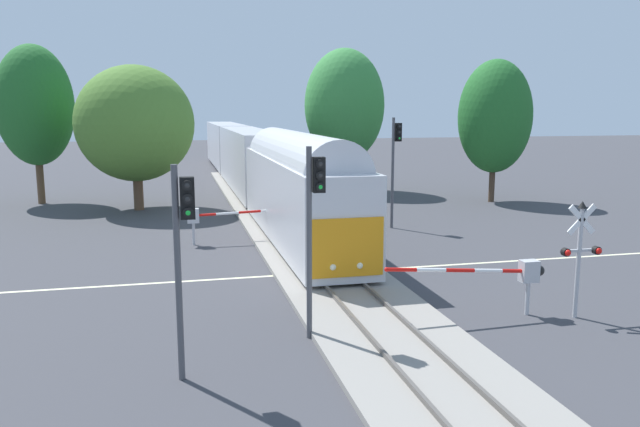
{
  "coord_description": "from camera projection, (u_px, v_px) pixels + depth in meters",
  "views": [
    {
      "loc": [
        -5.91,
        -23.8,
        6.59
      ],
      "look_at": [
        0.34,
        2.6,
        2.0
      ],
      "focal_mm": 34.93,
      "sensor_mm": 36.0,
      "label": 1
    }
  ],
  "objects": [
    {
      "name": "ground_plane",
      "position": [
        327.0,
        273.0,
        25.28
      ],
      "size": [
        220.0,
        220.0,
        0.0
      ],
      "primitive_type": "plane",
      "color": "#3D3D42"
    },
    {
      "name": "road_centre_stripe",
      "position": [
        327.0,
        273.0,
        25.28
      ],
      "size": [
        44.0,
        0.2,
        0.01
      ],
      "color": "beige",
      "rests_on": "ground"
    },
    {
      "name": "railway_track",
      "position": [
        327.0,
        270.0,
        25.26
      ],
      "size": [
        4.4,
        80.0,
        0.32
      ],
      "color": "gray",
      "rests_on": "ground"
    },
    {
      "name": "commuter_train",
      "position": [
        250.0,
        158.0,
        49.18
      ],
      "size": [
        3.04,
        60.63,
        5.16
      ],
      "color": "silver",
      "rests_on": "railway_track"
    },
    {
      "name": "crossing_gate_near",
      "position": [
        513.0,
        273.0,
        19.78
      ],
      "size": [
        5.42,
        0.4,
        1.87
      ],
      "color": "#B7B7BC",
      "rests_on": "ground"
    },
    {
      "name": "crossing_signal_mast",
      "position": [
        580.0,
        247.0,
        19.46
      ],
      "size": [
        1.36,
        0.44,
        3.76
      ],
      "color": "#B2B2B7",
      "rests_on": "ground"
    },
    {
      "name": "crossing_gate_far",
      "position": [
        208.0,
        216.0,
        30.34
      ],
      "size": [
        6.11,
        0.4,
        1.8
      ],
      "color": "#B7B7BC",
      "rests_on": "ground"
    },
    {
      "name": "traffic_signal_median",
      "position": [
        314.0,
        212.0,
        17.51
      ],
      "size": [
        0.53,
        0.38,
        5.56
      ],
      "color": "#4C4C51",
      "rests_on": "ground"
    },
    {
      "name": "traffic_signal_far_side",
      "position": [
        395.0,
        155.0,
        34.08
      ],
      "size": [
        0.53,
        0.38,
        6.11
      ],
      "color": "#4C4C51",
      "rests_on": "ground"
    },
    {
      "name": "traffic_signal_near_left",
      "position": [
        183.0,
        238.0,
        14.75
      ],
      "size": [
        0.53,
        0.38,
        5.31
      ],
      "color": "#4C4C51",
      "rests_on": "ground"
    },
    {
      "name": "oak_behind_train",
      "position": [
        135.0,
        124.0,
        40.04
      ],
      "size": [
        7.54,
        7.54,
        9.36
      ],
      "color": "brown",
      "rests_on": "ground"
    },
    {
      "name": "elm_centre_background",
      "position": [
        344.0,
        106.0,
        49.16
      ],
      "size": [
        6.32,
        6.32,
        11.26
      ],
      "color": "brown",
      "rests_on": "ground"
    },
    {
      "name": "pine_left_background",
      "position": [
        35.0,
        106.0,
        42.55
      ],
      "size": [
        5.15,
        5.15,
        10.91
      ],
      "color": "brown",
      "rests_on": "ground"
    },
    {
      "name": "maple_right_background",
      "position": [
        495.0,
        117.0,
        43.53
      ],
      "size": [
        5.11,
        5.11,
        9.98
      ],
      "color": "#4C3828",
      "rests_on": "ground"
    }
  ]
}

